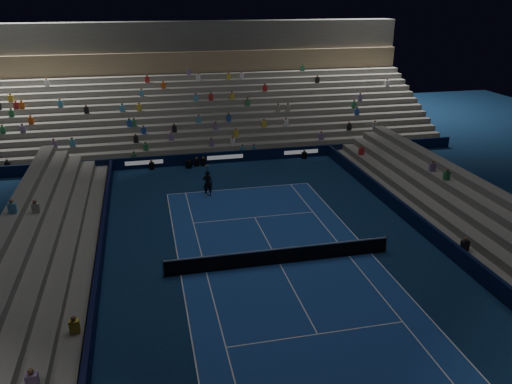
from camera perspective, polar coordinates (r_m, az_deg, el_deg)
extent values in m
plane|color=#0B2244|center=(28.61, 2.67, -8.06)|extent=(90.00, 90.00, 0.00)
cube|color=navy|center=(28.61, 2.67, -8.05)|extent=(10.97, 23.77, 0.01)
cube|color=black|center=(45.09, -3.51, 3.93)|extent=(44.00, 0.25, 1.00)
cube|color=black|center=(32.09, 19.71, -4.94)|extent=(0.25, 37.00, 1.00)
cube|color=black|center=(27.71, -17.30, -9.00)|extent=(0.25, 37.00, 1.00)
cube|color=slate|center=(46.10, -3.71, 4.00)|extent=(44.00, 1.00, 0.50)
cube|color=slate|center=(46.98, -3.91, 4.65)|extent=(44.00, 1.00, 1.00)
cube|color=slate|center=(47.85, -4.11, 5.27)|extent=(44.00, 1.00, 1.50)
cube|color=slate|center=(48.73, -4.30, 5.88)|extent=(44.00, 1.00, 2.00)
cube|color=slate|center=(49.62, -4.48, 6.46)|extent=(44.00, 1.00, 2.50)
cube|color=slate|center=(50.52, -4.66, 7.02)|extent=(44.00, 1.00, 3.00)
cube|color=slate|center=(51.42, -4.83, 7.56)|extent=(44.00, 1.00, 3.50)
cube|color=slate|center=(52.32, -5.00, 8.08)|extent=(44.00, 1.00, 4.00)
cube|color=slate|center=(53.23, -5.16, 8.59)|extent=(44.00, 1.00, 4.50)
cube|color=slate|center=(54.14, -5.32, 9.07)|extent=(44.00, 1.00, 5.00)
cube|color=slate|center=(55.06, -5.47, 9.54)|extent=(44.00, 1.00, 5.50)
cube|color=slate|center=(55.98, -5.62, 10.00)|extent=(44.00, 1.00, 6.00)
cube|color=#877153|center=(56.39, -5.92, 14.30)|extent=(44.00, 0.60, 2.20)
cube|color=#444441|center=(57.51, -6.21, 17.03)|extent=(44.00, 2.40, 3.00)
cube|color=slate|center=(32.62, 20.85, -5.15)|extent=(1.00, 37.00, 0.50)
cube|color=slate|center=(33.05, 22.37, -4.54)|extent=(1.00, 37.00, 1.00)
cube|color=slate|center=(33.52, 23.84, -3.94)|extent=(1.00, 37.00, 1.50)
cube|color=slate|center=(34.00, 25.27, -3.35)|extent=(1.00, 37.00, 2.00)
cube|color=slate|center=(34.51, 26.66, -2.78)|extent=(1.00, 37.00, 2.50)
cube|color=slate|center=(27.93, -18.90, -9.54)|extent=(1.00, 37.00, 0.50)
cube|color=slate|center=(27.96, -21.02, -9.22)|extent=(1.00, 37.00, 1.00)
cube|color=slate|center=(28.03, -23.12, -8.88)|extent=(1.00, 37.00, 1.50)
cube|color=slate|center=(28.13, -25.21, -8.54)|extent=(1.00, 37.00, 2.00)
cylinder|color=#B2B2B7|center=(27.53, -10.41, -8.39)|extent=(0.10, 0.10, 1.10)
cylinder|color=#B2B2B7|center=(30.51, 14.42, -5.61)|extent=(0.10, 0.10, 1.10)
cube|color=black|center=(28.39, 2.69, -7.27)|extent=(12.80, 0.03, 0.90)
cube|color=white|center=(28.16, 2.71, -6.40)|extent=(12.80, 0.04, 0.08)
imported|color=black|center=(37.61, -5.44, 1.00)|extent=(0.83, 0.67, 1.96)
cube|color=black|center=(44.14, -7.54, 3.14)|extent=(0.61, 0.69, 0.64)
cylinder|color=black|center=(43.64, -7.49, 3.19)|extent=(0.25, 0.38, 0.16)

